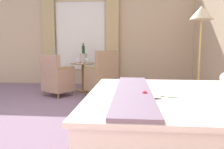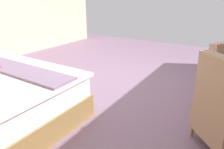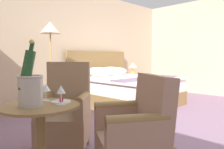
# 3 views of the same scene
# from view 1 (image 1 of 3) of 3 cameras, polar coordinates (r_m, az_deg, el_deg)

# --- Properties ---
(ground_plane) EXTENTS (8.20, 8.20, 0.00)m
(ground_plane) POSITION_cam_1_polar(r_m,az_deg,el_deg) (3.48, -20.33, -11.51)
(ground_plane) COLOR slate
(wall_window_side) EXTENTS (0.27, 6.50, 2.76)m
(wall_window_side) POSITION_cam_1_polar(r_m,az_deg,el_deg) (6.53, -8.00, 9.59)
(wall_window_side) COLOR #CDB393
(wall_window_side) RESTS_ON ground
(bed) EXTENTS (1.95, 2.09, 1.24)m
(bed) POSITION_cam_1_polar(r_m,az_deg,el_deg) (2.44, 21.04, -10.67)
(bed) COLOR olive
(bed) RESTS_ON ground
(floor_lamp_brass) EXTENTS (0.40, 0.40, 1.77)m
(floor_lamp_brass) POSITION_cam_1_polar(r_m,az_deg,el_deg) (4.05, 22.29, 12.99)
(floor_lamp_brass) COLOR tan
(floor_lamp_brass) RESTS_ON ground
(side_table_round) EXTENTS (0.60, 0.60, 0.70)m
(side_table_round) POSITION_cam_1_polar(r_m,az_deg,el_deg) (5.42, -7.57, 0.13)
(side_table_round) COLOR olive
(side_table_round) RESTS_ON ground
(champagne_bucket) EXTENTS (0.19, 0.19, 0.50)m
(champagne_bucket) POSITION_cam_1_polar(r_m,az_deg,el_deg) (5.46, -7.47, 4.66)
(champagne_bucket) COLOR #B4ACA7
(champagne_bucket) RESTS_ON side_table_round
(wine_glass_near_bucket) EXTENTS (0.07, 0.07, 0.15)m
(wine_glass_near_bucket) POSITION_cam_1_polar(r_m,az_deg,el_deg) (5.29, -9.06, 4.05)
(wine_glass_near_bucket) COLOR white
(wine_glass_near_bucket) RESTS_ON side_table_round
(wine_glass_near_edge) EXTENTS (0.08, 0.08, 0.15)m
(wine_glass_near_edge) POSITION_cam_1_polar(r_m,az_deg,el_deg) (5.25, -6.68, 4.04)
(wine_glass_near_edge) COLOR white
(wine_glass_near_edge) RESTS_ON side_table_round
(snack_plate) EXTENTS (0.16, 0.16, 0.04)m
(snack_plate) POSITION_cam_1_polar(r_m,az_deg,el_deg) (5.24, -8.35, 2.92)
(snack_plate) COLOR white
(snack_plate) RESTS_ON side_table_round
(armchair_by_window) EXTENTS (0.77, 0.76, 1.02)m
(armchair_by_window) POSITION_cam_1_polar(r_m,az_deg,el_deg) (4.77, -2.74, -0.69)
(armchair_by_window) COLOR olive
(armchair_by_window) RESTS_ON ground
(armchair_facing_bed) EXTENTS (0.75, 0.76, 0.93)m
(armchair_facing_bed) POSITION_cam_1_polar(r_m,az_deg,el_deg) (5.00, -14.30, -0.89)
(armchair_facing_bed) COLOR olive
(armchair_facing_bed) RESTS_ON ground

